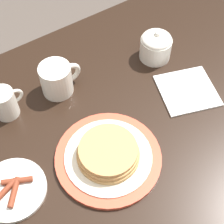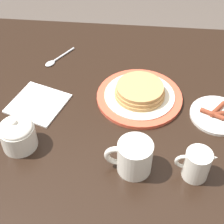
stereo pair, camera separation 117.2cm
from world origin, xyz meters
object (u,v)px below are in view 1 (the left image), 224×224
object	(u,v)px
sugar_bowl	(156,46)
napkin	(187,91)
pancake_plate	(108,155)
creamer_pitcher	(4,103)
side_plate_bacon	(13,189)
coffee_mug	(57,79)

from	to	relation	value
sugar_bowl	napkin	world-z (taller)	sugar_bowl
pancake_plate	napkin	world-z (taller)	pancake_plate
creamer_pitcher	napkin	distance (m)	0.52
side_plate_bacon	sugar_bowl	xyz separation A→B (m)	(0.56, 0.17, 0.04)
pancake_plate	sugar_bowl	bearing A→B (deg)	34.62
coffee_mug	creamer_pitcher	world-z (taller)	same
sugar_bowl	napkin	xyz separation A→B (m)	(-0.01, -0.17, -0.04)
coffee_mug	sugar_bowl	xyz separation A→B (m)	(0.31, -0.05, -0.00)
side_plate_bacon	coffee_mug	size ratio (longest dim) A/B	1.33
side_plate_bacon	creamer_pitcher	size ratio (longest dim) A/B	1.56
pancake_plate	napkin	size ratio (longest dim) A/B	1.36
coffee_mug	sugar_bowl	world-z (taller)	sugar_bowl
napkin	side_plate_bacon	bearing A→B (deg)	180.00
creamer_pitcher	coffee_mug	bearing A→B (deg)	-2.07
side_plate_bacon	creamer_pitcher	world-z (taller)	creamer_pitcher
side_plate_bacon	creamer_pitcher	xyz separation A→B (m)	(0.08, 0.22, 0.04)
side_plate_bacon	pancake_plate	bearing A→B (deg)	-13.45
sugar_bowl	creamer_pitcher	bearing A→B (deg)	173.51
coffee_mug	sugar_bowl	bearing A→B (deg)	-8.70
pancake_plate	side_plate_bacon	bearing A→B (deg)	166.55
sugar_bowl	side_plate_bacon	bearing A→B (deg)	-163.48
side_plate_bacon	napkin	xyz separation A→B (m)	(0.55, -0.00, -0.00)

